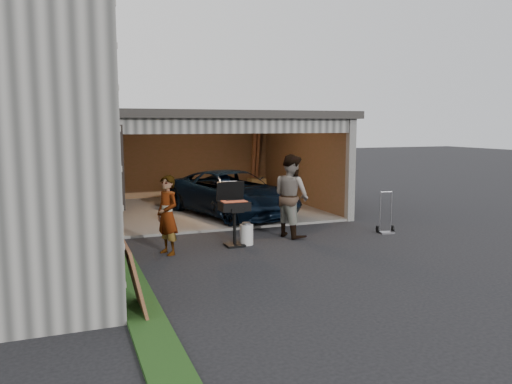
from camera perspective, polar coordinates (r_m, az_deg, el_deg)
ground at (r=8.78m, az=0.91°, el=-9.18°), size 80.00×80.00×0.00m
groundcover_strip at (r=7.29m, az=-13.00°, el=-12.71°), size 0.50×8.00×0.06m
garage at (r=15.11m, az=-6.10°, el=5.08°), size 6.80×6.30×2.90m
minivan at (r=13.82m, az=-2.75°, el=-0.37°), size 3.16×4.79×1.22m
woman at (r=9.96m, az=-10.08°, el=-2.62°), size 0.57×0.67×1.57m
man at (r=11.37m, az=4.06°, el=-0.44°), size 0.92×1.07×1.89m
bbq_grill at (r=10.50m, az=-2.55°, el=-1.86°), size 0.61×0.53×1.35m
propane_tank at (r=10.70m, az=-1.10°, el=-4.89°), size 0.31×0.31×0.44m
plywood_panel at (r=7.00m, az=-13.68°, el=-9.67°), size 0.24×0.88×0.97m
hand_truck at (r=12.25m, az=14.63°, el=-3.65°), size 0.43×0.37×1.00m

